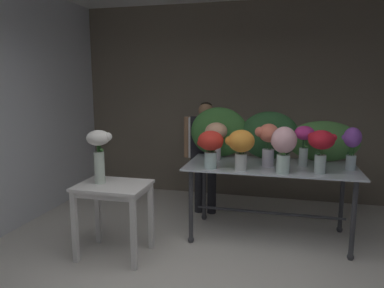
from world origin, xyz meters
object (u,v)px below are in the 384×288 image
Objects in this scene: vase_magenta_freesia at (304,139)px; vase_white_roses_tall at (99,149)px; florist at (206,146)px; vase_scarlet_anemones at (211,145)px; vase_crimson_peonies at (321,145)px; side_table_white at (113,195)px; vase_blush_ranunculus at (284,145)px; vase_peach_tulips at (216,135)px; vase_coral_hydrangea at (268,140)px; vase_sunset_stock at (241,145)px; vase_violet_lilies at (352,144)px; display_table_glass at (270,176)px.

vase_white_roses_tall is at bearing -156.88° from vase_magenta_freesia.
vase_scarlet_anemones is at bearing -74.99° from florist.
side_table_white is at bearing -164.22° from vase_crimson_peonies.
vase_blush_ranunculus reaches higher than side_table_white.
vase_peach_tulips is at bearing 147.92° from vase_blush_ranunculus.
vase_coral_hydrangea is at bearing 26.81° from side_table_white.
vase_white_roses_tall is at bearing -159.80° from vase_sunset_stock.
vase_coral_hydrangea is at bearing -19.52° from vase_peach_tulips.
vase_sunset_stock reaches higher than vase_scarlet_anemones.
vase_peach_tulips is 1.09× the size of vase_scarlet_anemones.
vase_crimson_peonies is at bearing -62.90° from vase_magenta_freesia.
florist reaches higher than vase_white_roses_tall.
vase_coral_hydrangea is 0.87× the size of vase_white_roses_tall.
vase_blush_ranunculus is at bearing 16.33° from side_table_white.
vase_blush_ranunculus is at bearing -59.25° from vase_coral_hydrangea.
vase_peach_tulips is at bearing 93.63° from vase_scarlet_anemones.
vase_crimson_peonies is 1.12m from vase_scarlet_anemones.
vase_peach_tulips is 1.00× the size of vase_magenta_freesia.
vase_blush_ranunculus is at bearing 15.14° from vase_white_roses_tall.
vase_crimson_peonies is at bearing 5.09° from vase_sunset_stock.
vase_sunset_stock is (0.57, -0.94, 0.20)m from florist.
florist is 3.35× the size of vase_violet_lilies.
side_table_white is 1.61× the size of vase_coral_hydrangea.
florist reaches higher than vase_magenta_freesia.
vase_scarlet_anemones is at bearing 179.66° from vase_sunset_stock.
side_table_white is (-1.52, -0.83, -0.08)m from display_table_glass.
vase_scarlet_anemones is at bearing -176.45° from vase_crimson_peonies.
vase_crimson_peonies is 0.99× the size of vase_magenta_freesia.
vase_blush_ranunculus reaches higher than vase_scarlet_anemones.
florist is at bearing 136.55° from vase_blush_ranunculus.
vase_crimson_peonies is (1.37, -0.87, 0.22)m from florist.
vase_crimson_peonies is at bearing -19.43° from vase_peach_tulips.
vase_magenta_freesia is 0.75m from vase_sunset_stock.
vase_crimson_peonies is 2.23m from vase_white_roses_tall.
florist is at bearing 115.61° from vase_peach_tulips.
vase_magenta_freesia is (1.00, -0.12, 0.01)m from vase_peach_tulips.
vase_crimson_peonies is at bearing -27.58° from display_table_glass.
vase_blush_ranunculus reaches higher than vase_coral_hydrangea.
vase_magenta_freesia is 2.19m from vase_white_roses_tall.
vase_peach_tulips is 0.94× the size of vase_coral_hydrangea.
side_table_white is 1.73× the size of vase_crimson_peonies.
vase_blush_ranunculus is at bearing -69.11° from display_table_glass.
vase_blush_ranunculus reaches higher than vase_magenta_freesia.
vase_coral_hydrangea is at bearing 120.75° from vase_blush_ranunculus.
vase_magenta_freesia is 1.04× the size of vase_sunset_stock.
vase_magenta_freesia is at bearing -6.70° from vase_peach_tulips.
side_table_white is at bearing -161.02° from vase_violet_lilies.
vase_magenta_freesia and vase_white_roses_tall have the same top height.
vase_magenta_freesia reaches higher than vase_scarlet_anemones.
vase_coral_hydrangea is at bearing 160.68° from vase_crimson_peonies.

